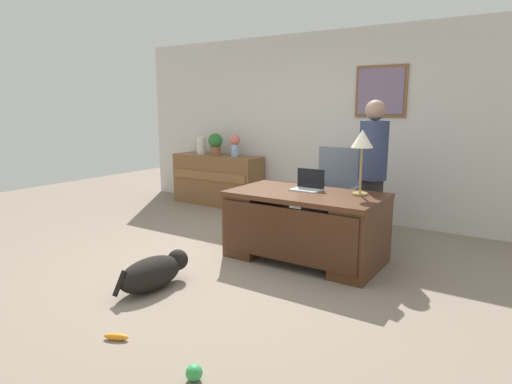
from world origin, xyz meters
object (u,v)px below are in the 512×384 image
object	(u,v)px
dog_lying	(154,272)
dog_toy_bone	(116,337)
vase_with_flowers	(235,144)
vase_empty	(201,146)
laptop	(308,185)
potted_plant	(215,143)
person_standing	(372,174)
armchair	(336,199)
dog_toy_ball	(194,373)
desk_lamp	(362,143)
credenza	(217,180)
desk	(305,224)

from	to	relation	value
dog_lying	dog_toy_bone	size ratio (longest dim) A/B	4.50
vase_with_flowers	vase_empty	size ratio (longest dim) A/B	1.24
laptop	vase_empty	size ratio (longest dim) A/B	1.13
potted_plant	laptop	bearing A→B (deg)	-31.17
person_standing	potted_plant	distance (m)	3.11
vase_empty	potted_plant	distance (m)	0.31
armchair	dog_lying	size ratio (longest dim) A/B	1.36
dog_lying	dog_toy_bone	world-z (taller)	dog_lying
potted_plant	dog_toy_ball	bearing A→B (deg)	-53.15
laptop	vase_empty	bearing A→B (deg)	151.74
armchair	desk_lamp	xyz separation A→B (m)	(0.56, -0.73, 0.77)
dog_lying	credenza	bearing A→B (deg)	118.80
vase_with_flowers	vase_empty	bearing A→B (deg)	180.00
person_standing	dog_toy_bone	distance (m)	3.21
desk	dog_lying	world-z (taller)	desk
armchair	vase_empty	bearing A→B (deg)	165.52
person_standing	armchair	bearing A→B (deg)	161.34
credenza	vase_empty	xyz separation A→B (m)	(-0.34, 0.00, 0.56)
dog_lying	laptop	distance (m)	1.87
credenza	dog_toy_ball	bearing A→B (deg)	-53.44
desk	desk_lamp	world-z (taller)	desk_lamp
credenza	desk_lamp	xyz separation A→B (m)	(3.01, -1.45, 0.85)
laptop	desk	bearing A→B (deg)	-73.29
desk	vase_empty	distance (m)	3.33
armchair	potted_plant	xyz separation A→B (m)	(-2.48, 0.72, 0.53)
armchair	laptop	distance (m)	0.83
credenza	vase_with_flowers	size ratio (longest dim) A/B	4.48
laptop	vase_empty	xyz separation A→B (m)	(-2.78, 1.49, 0.18)
vase_empty	desk_lamp	bearing A→B (deg)	-23.46
desk	laptop	bearing A→B (deg)	106.71
potted_plant	dog_toy_bone	bearing A→B (deg)	-60.78
desk	desk_lamp	distance (m)	1.04
dog_lying	dog_toy_bone	distance (m)	0.91
potted_plant	dog_lying	bearing A→B (deg)	-60.76
potted_plant	desk	bearing A→B (deg)	-33.28
dog_toy_ball	laptop	bearing A→B (deg)	100.97
desk	desk_lamp	size ratio (longest dim) A/B	2.40
potted_plant	dog_toy_bone	world-z (taller)	potted_plant
credenza	dog_lying	distance (m)	3.53
armchair	dog_toy_ball	distance (m)	3.27
desk	credenza	xyz separation A→B (m)	(-2.49, 1.65, 0.02)
desk	person_standing	xyz separation A→B (m)	(0.46, 0.77, 0.49)
desk	laptop	size ratio (longest dim) A/B	5.01
dog_lying	vase_with_flowers	distance (m)	3.48
desk_lamp	vase_empty	distance (m)	3.66
credenza	potted_plant	distance (m)	0.62
desk	dog_toy_ball	xyz separation A→B (m)	(0.42, -2.27, -0.35)
desk_lamp	armchair	bearing A→B (deg)	127.40
vase_with_flowers	armchair	bearing A→B (deg)	-19.11
potted_plant	dog_toy_ball	distance (m)	5.00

